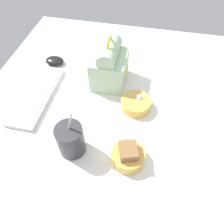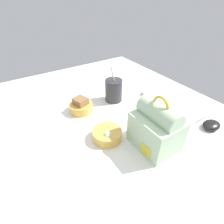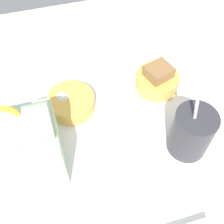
% 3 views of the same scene
% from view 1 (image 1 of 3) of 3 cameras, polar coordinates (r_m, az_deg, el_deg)
% --- Properties ---
extents(desk_surface, '(1.40, 1.10, 0.02)m').
position_cam_1_polar(desk_surface, '(0.84, -1.50, -3.23)').
color(desk_surface, white).
rests_on(desk_surface, ground).
extents(keyboard, '(0.34, 0.12, 0.02)m').
position_cam_1_polar(keyboard, '(0.96, -19.01, 4.21)').
color(keyboard, silver).
rests_on(keyboard, desk_surface).
extents(lunch_bag, '(0.17, 0.14, 0.22)m').
position_cam_1_polar(lunch_bag, '(0.93, -0.65, 12.08)').
color(lunch_bag, '#B7D6AD').
rests_on(lunch_bag, desk_surface).
extents(soup_cup, '(0.09, 0.09, 0.20)m').
position_cam_1_polar(soup_cup, '(0.73, -10.77, -7.04)').
color(soup_cup, '#333338').
rests_on(soup_cup, desk_surface).
extents(bento_bowl_sandwich, '(0.11, 0.11, 0.07)m').
position_cam_1_polar(bento_bowl_sandwich, '(0.73, 4.16, -11.22)').
color(bento_bowl_sandwich, '#EAB24C').
rests_on(bento_bowl_sandwich, desk_surface).
extents(bento_bowl_snacks, '(0.12, 0.12, 0.05)m').
position_cam_1_polar(bento_bowl_snacks, '(0.87, 6.17, 2.26)').
color(bento_bowl_snacks, '#EAB24C').
rests_on(bento_bowl_snacks, desk_surface).
extents(computer_mouse, '(0.06, 0.09, 0.03)m').
position_cam_1_polar(computer_mouse, '(1.10, -14.76, 12.83)').
color(computer_mouse, black).
rests_on(computer_mouse, desk_surface).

